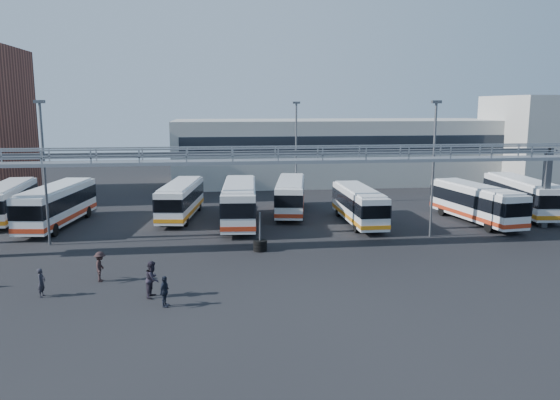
{
  "coord_description": "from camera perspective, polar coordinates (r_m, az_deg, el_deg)",
  "views": [
    {
      "loc": [
        -4.42,
        -31.64,
        9.87
      ],
      "look_at": [
        0.36,
        6.0,
        3.25
      ],
      "focal_mm": 35.0,
      "sensor_mm": 36.0,
      "label": 1
    }
  ],
  "objects": [
    {
      "name": "pedestrian_a",
      "position": [
        31.25,
        -23.67,
        -7.91
      ],
      "size": [
        0.42,
        0.59,
        1.53
      ],
      "primitive_type": "imported",
      "rotation": [
        0.0,
        0.0,
        1.46
      ],
      "color": "black",
      "rests_on": "ground"
    },
    {
      "name": "bus_4",
      "position": [
        45.58,
        -4.25,
        -0.16
      ],
      "size": [
        3.51,
        11.67,
        3.5
      ],
      "rotation": [
        0.0,
        0.0,
        -0.07
      ],
      "color": "silver",
      "rests_on": "ground"
    },
    {
      "name": "light_pole_left",
      "position": [
        41.51,
        -23.43,
        3.35
      ],
      "size": [
        0.7,
        0.35,
        10.21
      ],
      "color": "#4C4F54",
      "rests_on": "ground"
    },
    {
      "name": "bus_0",
      "position": [
        52.49,
        -26.54,
        -0.04
      ],
      "size": [
        3.0,
        10.61,
        3.19
      ],
      "rotation": [
        0.0,
        0.0,
        0.05
      ],
      "color": "silver",
      "rests_on": "ground"
    },
    {
      "name": "gantry",
      "position": [
        38.03,
        -0.51,
        3.3
      ],
      "size": [
        51.4,
        5.15,
        7.1
      ],
      "color": "gray",
      "rests_on": "ground"
    },
    {
      "name": "pedestrian_c",
      "position": [
        32.64,
        -18.26,
        -6.63
      ],
      "size": [
        0.67,
        1.13,
        1.73
      ],
      "primitive_type": "imported",
      "rotation": [
        0.0,
        0.0,
        1.59
      ],
      "color": "black",
      "rests_on": "ground"
    },
    {
      "name": "light_pole_mid",
      "position": [
        42.19,
        15.75,
        3.89
      ],
      "size": [
        0.7,
        0.35,
        10.21
      ],
      "color": "#4C4F54",
      "rests_on": "ground"
    },
    {
      "name": "tire_stack",
      "position": [
        37.49,
        -2.09,
        -4.66
      ],
      "size": [
        0.95,
        0.95,
        2.7
      ],
      "color": "black",
      "rests_on": "ground"
    },
    {
      "name": "bus_8",
      "position": [
        48.97,
        19.8,
        -0.2
      ],
      "size": [
        3.91,
        10.84,
        3.22
      ],
      "rotation": [
        0.0,
        0.0,
        0.14
      ],
      "color": "silver",
      "rests_on": "ground"
    },
    {
      "name": "bus_9",
      "position": [
        53.98,
        23.91,
        0.49
      ],
      "size": [
        3.56,
        11.2,
        3.35
      ],
      "rotation": [
        0.0,
        0.0,
        -0.09
      ],
      "color": "silver",
      "rests_on": "ground"
    },
    {
      "name": "bus_6",
      "position": [
        46.17,
        8.23,
        -0.42
      ],
      "size": [
        2.38,
        10.06,
        3.05
      ],
      "rotation": [
        0.0,
        0.0,
        -0.01
      ],
      "color": "silver",
      "rests_on": "ground"
    },
    {
      "name": "bus_5",
      "position": [
        50.05,
        1.12,
        0.55
      ],
      "size": [
        4.22,
        10.67,
        3.16
      ],
      "rotation": [
        0.0,
        0.0,
        -0.18
      ],
      "color": "silver",
      "rests_on": "ground"
    },
    {
      "name": "bus_1",
      "position": [
        48.32,
        -22.26,
        -0.38
      ],
      "size": [
        4.08,
        11.41,
        3.39
      ],
      "rotation": [
        0.0,
        0.0,
        -0.14
      ],
      "color": "silver",
      "rests_on": "ground"
    },
    {
      "name": "bus_3",
      "position": [
        48.81,
        -10.33,
        0.15
      ],
      "size": [
        3.86,
        10.62,
        3.15
      ],
      "rotation": [
        0.0,
        0.0,
        -0.14
      ],
      "color": "silver",
      "rests_on": "ground"
    },
    {
      "name": "warehouse",
      "position": [
        71.79,
        6.04,
        5.15
      ],
      "size": [
        42.0,
        14.0,
        8.0
      ],
      "primitive_type": "cube",
      "color": "#9E9E99",
      "rests_on": "ground"
    },
    {
      "name": "pedestrian_b",
      "position": [
        29.36,
        -13.18,
        -8.04
      ],
      "size": [
        0.9,
        1.06,
        1.92
      ],
      "primitive_type": "imported",
      "rotation": [
        0.0,
        0.0,
        1.37
      ],
      "color": "#241F2B",
      "rests_on": "ground"
    },
    {
      "name": "light_pole_back",
      "position": [
        54.46,
        1.69,
        5.53
      ],
      "size": [
        0.7,
        0.35,
        10.21
      ],
      "color": "#4C4F54",
      "rests_on": "ground"
    },
    {
      "name": "building_right",
      "position": [
        76.61,
        26.54,
        5.59
      ],
      "size": [
        14.0,
        12.0,
        11.0
      ],
      "primitive_type": "cube",
      "color": "#B2B2AD",
      "rests_on": "ground"
    },
    {
      "name": "pedestrian_d",
      "position": [
        27.89,
        -11.97,
        -9.34
      ],
      "size": [
        0.65,
        0.99,
        1.57
      ],
      "primitive_type": "imported",
      "rotation": [
        0.0,
        0.0,
        1.26
      ],
      "color": "black",
      "rests_on": "ground"
    },
    {
      "name": "ground",
      "position": [
        33.44,
        0.69,
        -7.27
      ],
      "size": [
        140.0,
        140.0,
        0.0
      ],
      "primitive_type": "plane",
      "color": "black",
      "rests_on": "ground"
    }
  ]
}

